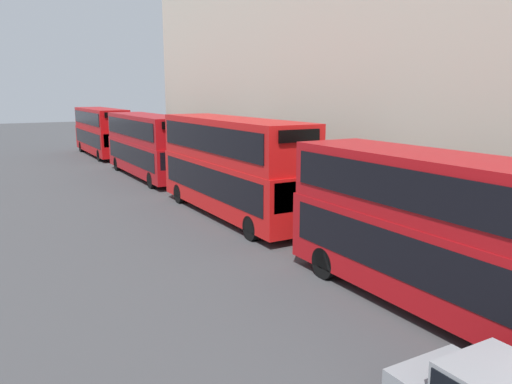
{
  "coord_description": "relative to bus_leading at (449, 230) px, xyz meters",
  "views": [
    {
      "loc": [
        -8.81,
        -2.94,
        5.79
      ],
      "look_at": [
        0.48,
        13.3,
        2.01
      ],
      "focal_mm": 35.0,
      "sensor_mm": 36.0,
      "label": 1
    }
  ],
  "objects": [
    {
      "name": "bus_second_in_queue",
      "position": [
        0.0,
        12.23,
        0.2
      ],
      "size": [
        2.59,
        10.98,
        4.59
      ],
      "color": "red",
      "rests_on": "ground"
    },
    {
      "name": "bus_leading",
      "position": [
        0.0,
        0.0,
        0.0
      ],
      "size": [
        2.59,
        10.46,
        4.19
      ],
      "color": "#A80F14",
      "rests_on": "ground"
    },
    {
      "name": "bus_third_in_queue",
      "position": [
        -0.0,
        24.8,
        0.03
      ],
      "size": [
        2.59,
        11.26,
        4.24
      ],
      "color": "#A80F14",
      "rests_on": "ground"
    },
    {
      "name": "bus_trailing",
      "position": [
        0.0,
        38.4,
        0.04
      ],
      "size": [
        2.59,
        10.96,
        4.28
      ],
      "color": "#B20C0F",
      "rests_on": "ground"
    }
  ]
}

